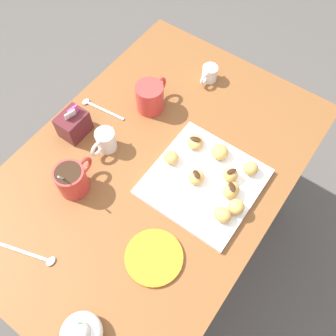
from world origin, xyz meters
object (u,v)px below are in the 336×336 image
Objects in this scene: beignet_0 at (231,190)px; beignet_1 at (196,177)px; sugar_caddy at (74,124)px; beignet_7 at (230,175)px; beignet_6 at (236,207)px; beignet_3 at (220,152)px; beignet_8 at (251,168)px; ice_cream_bowl at (81,334)px; beignet_4 at (195,142)px; coffee_mug_red_right at (150,96)px; pastry_plate_square at (204,182)px; coffee_mug_red_left at (72,179)px; saucer_orange_left at (154,257)px; beignet_2 at (222,215)px; chocolate_sauce_pitcher at (210,73)px; beignet_5 at (171,157)px; cream_pitcher_white at (105,140)px; dining_table at (153,187)px.

beignet_0 is 1.06× the size of beignet_1.
sugar_caddy is 0.50m from beignet_7.
beignet_1 is 1.08× the size of beignet_6.
beignet_8 is (0.00, -0.10, 0.00)m from beignet_3.
beignet_3 is 0.18m from beignet_6.
ice_cream_bowl is 0.60m from beignet_4.
beignet_1 is 0.16m from beignet_8.
ice_cream_bowl is (-0.64, -0.28, -0.02)m from coffee_mug_red_right.
pastry_plate_square is at bearing 77.64° from beignet_6.
coffee_mug_red_left is 3.08× the size of beignet_6.
beignet_2 is at bearing -24.12° from saucer_orange_left.
beignet_6 is at bearing -64.19° from coffee_mug_red_left.
beignet_3 is (-0.04, -0.29, -0.02)m from coffee_mug_red_right.
beignet_8 is at bearing -95.07° from coffee_mug_red_right.
coffee_mug_red_left reaches higher than ice_cream_bowl.
beignet_3 is at bearing -142.29° from chocolate_sauce_pitcher.
beignet_3 is (0.09, 0.09, -0.00)m from beignet_0.
pastry_plate_square is 6.63× the size of beignet_6.
sugar_caddy is at bearing 91.53° from beignet_2.
saucer_orange_left is at bearing 167.86° from beignet_8.
beignet_0 is at bearing -79.91° from sugar_caddy.
coffee_mug_red_left is at bearing 45.35° from ice_cream_bowl.
coffee_mug_red_right is 0.23m from beignet_5.
beignet_3 is at bearing -0.12° from ice_cream_bowl.
cream_pitcher_white is at bearing 59.22° from saucer_orange_left.
beignet_3 is at bearing -41.23° from coffee_mug_red_left.
beignet_0 reaches higher than beignet_5.
beignet_1 is (0.22, -0.28, -0.02)m from coffee_mug_red_left.
beignet_2 is at bearing -14.34° from ice_cream_bowl.
ice_cream_bowl is 1.09× the size of chocolate_sauce_pitcher.
cream_pitcher_white is at bearing 113.06° from beignet_8.
saucer_orange_left is 2.96× the size of beignet_0.
coffee_mug_red_left is 0.20m from sugar_caddy.
beignet_7 reaches higher than beignet_4.
beignet_1 is 1.06× the size of beignet_5.
beignet_6 is at bearing -15.26° from ice_cream_bowl.
beignet_2 is 0.17m from beignet_8.
coffee_mug_red_left is 1.32× the size of sugar_caddy.
chocolate_sauce_pitcher is at bearing -23.06° from coffee_mug_red_right.
ice_cream_bowl reaches higher than beignet_0.
sugar_caddy reaches higher than dining_table.
beignet_7 reaches higher than pastry_plate_square.
chocolate_sauce_pitcher is 2.02× the size of beignet_6.
pastry_plate_square is at bearing -77.48° from cream_pitcher_white.
coffee_mug_red_right is 2.79× the size of beignet_5.
saucer_orange_left is 0.36m from beignet_4.
ice_cream_bowl is at bearing -168.30° from beignet_5.
ice_cream_bowl is 0.56m from beignet_7.
beignet_6 is at bearing -132.62° from beignet_0.
cream_pitcher_white is 0.38m from saucer_orange_left.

